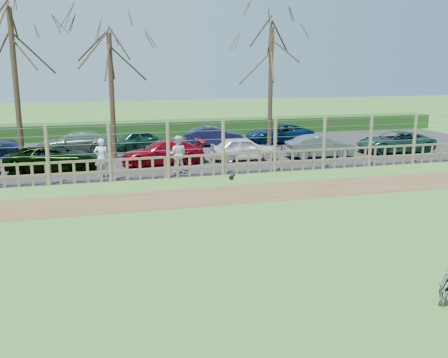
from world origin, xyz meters
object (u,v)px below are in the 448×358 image
object	(u,v)px
tree_left	(13,49)
car_4	(244,149)
tree_right	(271,59)
car_6	(395,142)
car_12	(279,133)
visitor_b	(178,154)
car_2	(54,158)
car_5	(320,147)
car_3	(163,152)
car_11	(213,136)
car_9	(75,142)
visitor_a	(101,158)
car_10	(144,140)
crow	(232,177)
tree_mid	(110,66)

from	to	relation	value
tree_left	car_4	xyz separation A→B (m)	(11.00, -1.34, -4.98)
tree_right	car_6	world-z (taller)	tree_right
car_12	visitor_b	bearing A→B (deg)	-43.48
car_2	car_5	bearing A→B (deg)	-85.67
tree_right	car_3	size ratio (longest dim) A/B	1.78
car_4	car_11	xyz separation A→B (m)	(-0.36, 5.00, 0.00)
car_6	car_11	distance (m)	10.67
car_11	car_9	bearing A→B (deg)	96.55
car_5	car_9	world-z (taller)	same
visitor_a	visitor_b	size ratio (longest dim) A/B	1.00
tree_right	car_10	world-z (taller)	tree_right
visitor_b	car_10	xyz separation A→B (m)	(-0.74, 6.80, -0.26)
tree_right	visitor_a	xyz separation A→B (m)	(-9.83, -5.14, -4.34)
crow	car_2	size ratio (longest dim) A/B	0.06
tree_mid	crow	bearing A→B (deg)	-54.69
car_6	tree_left	bearing A→B (deg)	-88.42
car_2	car_10	distance (m)	6.71
tree_left	car_9	distance (m)	6.46
car_2	car_4	world-z (taller)	same
car_2	car_5	xyz separation A→B (m)	(13.59, -0.25, 0.00)
tree_left	car_4	bearing A→B (deg)	-6.95
crow	car_11	world-z (taller)	car_11
car_2	car_6	size ratio (longest dim) A/B	1.00
visitor_a	car_10	xyz separation A→B (m)	(2.66, 6.79, -0.26)
visitor_b	car_10	distance (m)	6.85
tree_left	tree_right	xyz separation A→B (m)	(13.50, 1.50, -0.37)
car_5	car_11	size ratio (longest dim) A/B	1.00
car_6	car_12	size ratio (longest dim) A/B	1.00
car_5	car_12	xyz separation A→B (m)	(-0.13, 5.60, 0.00)
tree_right	car_4	xyz separation A→B (m)	(-2.50, -2.84, -4.60)
car_5	car_9	distance (m)	13.69
tree_right	car_11	xyz separation A→B (m)	(-2.85, 2.16, -4.60)
car_10	car_12	size ratio (longest dim) A/B	0.82
tree_right	car_6	bearing A→B (deg)	-24.06
visitor_b	car_5	xyz separation A→B (m)	(8.07, 1.84, -0.26)
tree_right	visitor_a	bearing A→B (deg)	-152.42
car_9	crow	bearing A→B (deg)	39.96
visitor_a	tree_mid	bearing A→B (deg)	-100.03
car_3	car_9	size ratio (longest dim) A/B	1.00
tree_right	car_12	bearing A→B (deg)	56.66
car_3	tree_mid	bearing A→B (deg)	-137.56
crow	car_10	size ratio (longest dim) A/B	0.08
tree_mid	car_6	xyz separation A→B (m)	(15.53, -2.42, -4.23)
tree_left	car_2	distance (m)	5.44
car_12	visitor_a	bearing A→B (deg)	-53.41
car_9	car_10	size ratio (longest dim) A/B	1.17
crow	car_11	distance (m)	9.30
visitor_b	car_5	size ratio (longest dim) A/B	0.47
crow	car_11	xyz separation A→B (m)	(1.54, 9.16, 0.53)
car_9	tree_right	bearing A→B (deg)	83.57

